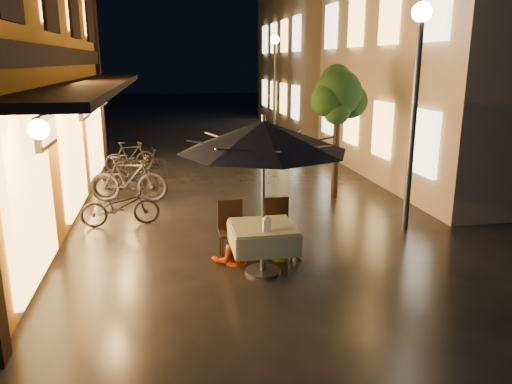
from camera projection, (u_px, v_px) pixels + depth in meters
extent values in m
plane|color=black|center=(279.00, 285.00, 7.40)|extent=(90.00, 90.00, 0.00)
cube|color=black|center=(62.00, 56.00, 9.76)|extent=(0.12, 11.00, 0.35)
cube|color=black|center=(95.00, 85.00, 10.00)|extent=(1.20, 10.50, 0.12)
cube|color=#FFB553|center=(87.00, 7.00, 13.24)|extent=(0.10, 0.90, 1.50)
cube|color=#FFB553|center=(30.00, 196.00, 6.92)|extent=(0.10, 2.20, 2.40)
cube|color=#FFB553|center=(73.00, 152.00, 10.25)|extent=(0.10, 2.20, 2.40)
cube|color=#FFB553|center=(95.00, 130.00, 13.58)|extent=(0.10, 2.20, 2.40)
cube|color=tan|center=(488.00, 60.00, 14.06)|extent=(7.00, 9.00, 6.50)
cube|color=#FFB553|center=(425.00, 143.00, 10.75)|extent=(0.10, 1.00, 1.40)
cube|color=#FFB553|center=(437.00, 5.00, 10.03)|extent=(0.10, 1.00, 1.40)
cube|color=#FFB553|center=(382.00, 130.00, 12.84)|extent=(0.10, 1.00, 1.40)
cube|color=#FFB553|center=(390.00, 15.00, 12.12)|extent=(0.10, 1.00, 1.40)
cube|color=#FFB553|center=(351.00, 120.00, 14.93)|extent=(0.10, 1.00, 1.40)
cube|color=#FFB553|center=(356.00, 22.00, 14.22)|extent=(0.10, 1.00, 1.40)
cube|color=#FFB553|center=(328.00, 113.00, 17.02)|extent=(0.10, 1.00, 1.40)
cube|color=#FFB553|center=(331.00, 27.00, 16.31)|extent=(0.10, 1.00, 1.40)
cube|color=tan|center=(345.00, 55.00, 24.93)|extent=(7.00, 10.00, 7.00)
cube|color=#FFB553|center=(295.00, 102.00, 21.21)|extent=(0.10, 1.00, 1.40)
cube|color=#FFB553|center=(297.00, 34.00, 20.49)|extent=(0.10, 1.00, 1.40)
cube|color=#FFB553|center=(283.00, 99.00, 23.30)|extent=(0.10, 1.00, 1.40)
cube|color=#FFB553|center=(284.00, 36.00, 22.59)|extent=(0.10, 1.00, 1.40)
cube|color=#FFB553|center=(273.00, 96.00, 25.39)|extent=(0.10, 1.00, 1.40)
cube|color=#FFB553|center=(274.00, 38.00, 24.68)|extent=(0.10, 1.00, 1.40)
cube|color=#FFB553|center=(265.00, 93.00, 27.49)|extent=(0.10, 1.00, 1.40)
cube|color=#FFB553|center=(265.00, 40.00, 26.77)|extent=(0.10, 1.00, 1.40)
cylinder|color=black|center=(336.00, 153.00, 11.81)|extent=(0.16, 0.16, 2.20)
sphere|color=#163314|center=(338.00, 93.00, 11.46)|extent=(1.10, 1.10, 1.10)
sphere|color=#163314|center=(351.00, 101.00, 11.66)|extent=(0.80, 0.80, 0.80)
sphere|color=#163314|center=(327.00, 100.00, 11.30)|extent=(0.76, 0.76, 0.76)
sphere|color=#163314|center=(336.00, 79.00, 11.68)|extent=(0.70, 0.70, 0.70)
sphere|color=#163314|center=(337.00, 112.00, 11.30)|extent=(0.60, 0.60, 0.60)
cylinder|color=#59595E|center=(413.00, 128.00, 9.31)|extent=(0.12, 0.12, 4.00)
sphere|color=beige|center=(422.00, 12.00, 8.79)|extent=(0.36, 0.36, 0.36)
cylinder|color=#59595E|center=(275.00, 91.00, 20.73)|extent=(0.12, 0.12, 4.00)
sphere|color=beige|center=(275.00, 39.00, 20.20)|extent=(0.36, 0.36, 0.36)
cylinder|color=#59595E|center=(263.00, 251.00, 7.74)|extent=(0.10, 0.10, 0.72)
cylinder|color=#59595E|center=(263.00, 271.00, 7.83)|extent=(0.56, 0.56, 0.04)
cube|color=#365D34|center=(263.00, 227.00, 7.64)|extent=(0.95, 0.95, 0.06)
cube|color=#365D34|center=(293.00, 235.00, 7.77)|extent=(0.04, 0.95, 0.33)
cube|color=#365D34|center=(232.00, 239.00, 7.60)|extent=(0.04, 0.95, 0.33)
cube|color=#365D34|center=(257.00, 227.00, 8.14)|extent=(0.95, 0.04, 0.33)
cube|color=#365D34|center=(269.00, 248.00, 7.23)|extent=(0.95, 0.04, 0.33)
cylinder|color=#59595E|center=(263.00, 202.00, 7.54)|extent=(0.05, 0.05, 2.30)
cone|color=black|center=(263.00, 136.00, 7.29)|extent=(2.55, 2.55, 0.46)
cylinder|color=#59595E|center=(263.00, 119.00, 7.22)|extent=(0.06, 0.06, 0.12)
cube|color=black|center=(232.00, 233.00, 8.27)|extent=(0.42, 0.42, 0.05)
cube|color=black|center=(230.00, 215.00, 8.39)|extent=(0.42, 0.04, 0.55)
cylinder|color=black|center=(222.00, 251.00, 8.13)|extent=(0.04, 0.04, 0.43)
cylinder|color=black|center=(244.00, 250.00, 8.19)|extent=(0.04, 0.04, 0.43)
cylinder|color=black|center=(220.00, 243.00, 8.47)|extent=(0.04, 0.04, 0.43)
cylinder|color=black|center=(241.00, 242.00, 8.53)|extent=(0.04, 0.04, 0.43)
cube|color=black|center=(279.00, 230.00, 8.41)|extent=(0.42, 0.42, 0.05)
cube|color=black|center=(276.00, 213.00, 8.53)|extent=(0.42, 0.04, 0.55)
cylinder|color=black|center=(270.00, 248.00, 8.27)|extent=(0.04, 0.04, 0.43)
cylinder|color=black|center=(291.00, 246.00, 8.33)|extent=(0.04, 0.04, 0.43)
cylinder|color=black|center=(266.00, 240.00, 8.61)|extent=(0.04, 0.04, 0.43)
cylinder|color=black|center=(286.00, 239.00, 8.67)|extent=(0.04, 0.04, 0.43)
cube|color=white|center=(267.00, 225.00, 7.35)|extent=(0.11, 0.11, 0.18)
cube|color=#FFD88C|center=(267.00, 226.00, 7.35)|extent=(0.07, 0.07, 0.12)
cone|color=white|center=(267.00, 217.00, 7.32)|extent=(0.16, 0.16, 0.07)
imported|color=#BD2C00|center=(232.00, 221.00, 8.08)|extent=(0.74, 0.61, 1.42)
imported|color=#CE930A|center=(281.00, 218.00, 8.21)|extent=(1.03, 0.75, 1.44)
imported|color=black|center=(120.00, 206.00, 9.96)|extent=(1.58, 0.65, 0.81)
imported|color=black|center=(128.00, 179.00, 11.61)|extent=(1.87, 0.83, 1.09)
imported|color=black|center=(126.00, 181.00, 12.01)|extent=(1.61, 0.73, 0.82)
imported|color=black|center=(134.00, 172.00, 12.69)|extent=(1.60, 0.64, 0.93)
imported|color=black|center=(140.00, 163.00, 14.13)|extent=(1.60, 0.87, 0.80)
imported|color=#232329|center=(130.00, 157.00, 14.88)|extent=(1.55, 0.87, 0.90)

